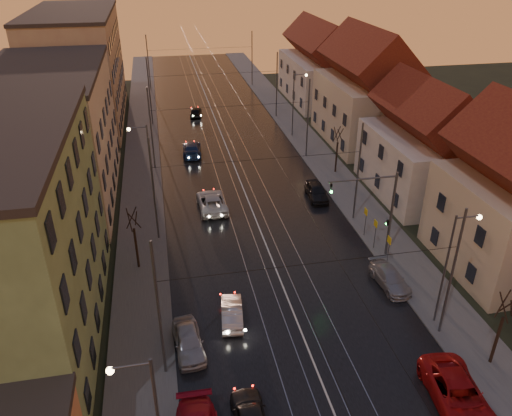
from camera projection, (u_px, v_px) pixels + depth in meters
road at (231, 159)px, 57.09m from camera, size 16.00×120.00×0.04m
sidewalk_left at (142, 165)px, 55.34m from camera, size 4.00×120.00×0.15m
sidewalk_right at (315, 152)px, 58.79m from camera, size 4.00×120.00×0.15m
tram_rail_0 at (212, 160)px, 56.69m from camera, size 0.06×120.00×0.03m
tram_rail_1 at (225, 159)px, 56.94m from camera, size 0.06×120.00×0.03m
tram_rail_2 at (238, 158)px, 57.20m from camera, size 0.06×120.00×0.03m
tram_rail_3 at (250, 157)px, 57.45m from camera, size 0.06×120.00×0.03m
apartment_left_2 at (53, 138)px, 46.06m from camera, size 10.00×20.00×12.00m
apartment_left_3 at (79, 69)px, 66.33m from camera, size 10.00×24.00×14.00m
house_right_2 at (426, 148)px, 47.46m from camera, size 9.18×12.24×9.20m
house_right_3 at (366, 94)px, 59.88m from camera, size 9.18×14.28×11.50m
house_right_4 at (320, 68)px, 75.80m from camera, size 9.18×16.32×10.00m
catenary_pole_l_1 at (159, 312)px, 26.69m from camera, size 0.16×0.16×9.00m
catenary_pole_r_1 at (452, 275)px, 29.66m from camera, size 0.16×0.16×9.00m
catenary_pole_l_2 at (154, 191)px, 39.66m from camera, size 0.16×0.16×9.00m
catenary_pole_r_2 at (358, 173)px, 42.62m from camera, size 0.16×0.16×9.00m
catenary_pole_l_3 at (151, 129)px, 52.62m from camera, size 0.16×0.16×9.00m
catenary_pole_r_3 at (308, 119)px, 55.59m from camera, size 0.16×0.16×9.00m
catenary_pole_l_4 at (150, 92)px, 65.59m from camera, size 0.16×0.16×9.00m
catenary_pole_r_4 at (277, 86)px, 68.56m from camera, size 0.16×0.16×9.00m
catenary_pole_l_5 at (148, 63)px, 81.15m from camera, size 0.16×0.16×9.00m
catenary_pole_r_5 at (252, 59)px, 84.11m from camera, size 0.16×0.16×9.00m
street_lamp_0 at (150, 416)px, 20.37m from camera, size 1.75×0.32×8.00m
street_lamp_1 at (452, 259)px, 30.43m from camera, size 1.75×0.32×8.00m
street_lamp_2 at (146, 158)px, 44.57m from camera, size 1.75×0.32×8.00m
street_lamp_3 at (296, 98)px, 61.55m from camera, size 1.75×0.32×8.00m
traffic_light_mast at (380, 205)px, 37.28m from camera, size 5.30×0.32×7.20m
bare_tree_0 at (136, 240)px, 36.88m from camera, size 1.09×1.09×5.11m
bare_tree_1 at (499, 331)px, 28.29m from camera, size 1.09×1.09×5.11m
bare_tree_2 at (337, 151)px, 52.53m from camera, size 1.09×1.09×5.11m
driving_car_1 at (232, 312)px, 32.55m from camera, size 1.79×4.00×1.28m
driving_car_2 at (212, 202)px, 46.13m from camera, size 2.61×5.42×1.49m
driving_car_3 at (192, 149)px, 57.90m from camera, size 2.42×5.24×1.48m
driving_car_4 at (196, 112)px, 70.80m from camera, size 2.07×4.04×1.31m
parked_left_3 at (188, 341)px, 30.11m from camera, size 2.03×4.32×1.43m
parked_right_0 at (458, 395)px, 26.45m from camera, size 3.23×5.91×1.57m
parked_right_1 at (390, 278)px, 35.87m from camera, size 2.00×4.34×1.23m
parked_right_2 at (317, 192)px, 48.04m from camera, size 2.03×4.42×1.47m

